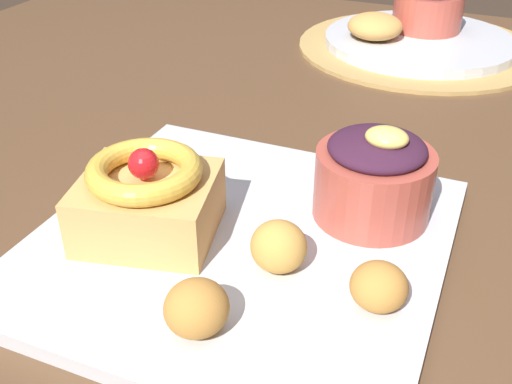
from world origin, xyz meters
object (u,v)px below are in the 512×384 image
(front_plate, at_px, (245,245))
(fritter_middle, at_px, (379,286))
(fritter_front, at_px, (279,247))
(fritter_back, at_px, (197,308))
(berry_ramekin, at_px, (374,176))
(back_pastry, at_px, (375,26))
(back_plate, at_px, (420,41))
(cake_slice, at_px, (147,198))
(back_ramekin, at_px, (429,6))

(front_plate, bearing_deg, fritter_middle, -17.48)
(fritter_front, relative_size, fritter_back, 0.96)
(berry_ramekin, xyz_separation_m, back_pastry, (-0.09, 0.40, -0.01))
(back_plate, distance_m, back_pastry, 0.07)
(front_plate, relative_size, back_plate, 1.13)
(front_plate, distance_m, fritter_front, 0.05)
(fritter_front, relative_size, fritter_middle, 1.05)
(fritter_middle, xyz_separation_m, back_plate, (-0.07, 0.53, -0.02))
(fritter_middle, distance_m, back_plate, 0.54)
(cake_slice, height_order, fritter_back, cake_slice)
(berry_ramekin, xyz_separation_m, fritter_back, (-0.06, -0.16, -0.02))
(front_plate, bearing_deg, back_ramekin, 86.14)
(berry_ramekin, xyz_separation_m, back_plate, (-0.04, 0.43, -0.03))
(fritter_back, distance_m, back_plate, 0.60)
(berry_ramekin, distance_m, fritter_front, 0.10)
(fritter_back, relative_size, back_pastry, 0.55)
(front_plate, relative_size, fritter_front, 7.52)
(fritter_front, bearing_deg, back_plate, 89.79)
(fritter_middle, height_order, fritter_back, fritter_back)
(fritter_back, height_order, back_pastry, back_pastry)
(front_plate, xyz_separation_m, fritter_middle, (0.10, -0.03, 0.02))
(cake_slice, bearing_deg, fritter_back, -43.99)
(cake_slice, xyz_separation_m, back_ramekin, (0.10, 0.56, 0.01))
(fritter_back, relative_size, back_plate, 0.16)
(back_pastry, bearing_deg, front_plate, -87.60)
(front_plate, height_order, back_pastry, back_pastry)
(fritter_middle, bearing_deg, back_pastry, 103.84)
(fritter_middle, bearing_deg, back_plate, 97.27)
(back_pastry, bearing_deg, fritter_middle, -76.16)
(back_pastry, bearing_deg, cake_slice, -95.51)
(back_plate, bearing_deg, front_plate, -94.10)
(berry_ramekin, xyz_separation_m, back_ramekin, (-0.04, 0.47, 0.00))
(front_plate, xyz_separation_m, fritter_back, (0.01, -0.09, 0.02))
(berry_ramekin, distance_m, fritter_middle, 0.10)
(front_plate, relative_size, cake_slice, 2.59)
(front_plate, xyz_separation_m, back_ramekin, (0.04, 0.54, 0.04))
(fritter_back, bearing_deg, fritter_front, 72.08)
(cake_slice, bearing_deg, fritter_front, -1.32)
(fritter_middle, relative_size, fritter_back, 0.91)
(front_plate, bearing_deg, back_plate, 85.90)
(front_plate, height_order, back_ramekin, back_ramekin)
(back_ramekin, bearing_deg, back_plate, -90.54)
(front_plate, bearing_deg, fritter_front, -32.94)
(back_plate, relative_size, back_pastry, 3.53)
(cake_slice, xyz_separation_m, back_pastry, (0.05, 0.49, -0.01))
(front_plate, distance_m, back_pastry, 0.47)
(fritter_front, bearing_deg, front_plate, 147.06)
(berry_ramekin, bearing_deg, cake_slice, -148.91)
(fritter_middle, xyz_separation_m, fritter_back, (-0.09, -0.06, 0.00))
(fritter_middle, relative_size, back_ramekin, 0.39)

